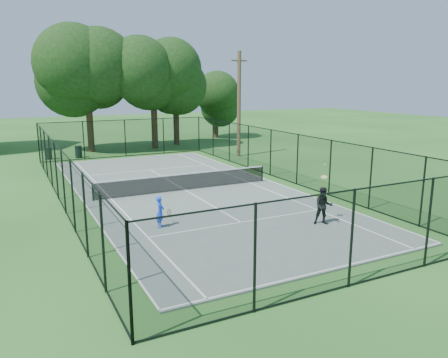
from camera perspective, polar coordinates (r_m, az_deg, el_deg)
name	(u,v)px	position (r m, az deg, el deg)	size (l,w,h in m)	color
ground	(185,191)	(24.37, -5.07, -1.59)	(120.00, 120.00, 0.00)	#23541D
tennis_court	(185,191)	(24.37, -5.07, -1.52)	(11.00, 24.00, 0.06)	slate
tennis_net	(185,181)	(24.24, -5.10, -0.27)	(10.08, 0.08, 0.95)	black
fence	(185,165)	(24.05, -5.14, 1.87)	(13.10, 26.10, 3.00)	black
tree_near_left	(87,87)	(39.37, -17.40, 11.44)	(6.93, 6.93, 9.03)	#332114
tree_near_mid	(153,85)	(40.36, -9.25, 12.05)	(7.06, 7.06, 9.24)	#332114
tree_near_right	(176,94)	(42.49, -6.34, 10.93)	(5.47, 5.47, 7.55)	#332114
tree_far_right	(216,102)	(47.66, -1.09, 9.99)	(4.66, 4.66, 6.16)	#332114
trash_bin_left	(48,153)	(36.89, -21.97, 3.12)	(0.58, 0.58, 0.93)	black
trash_bin_right	(79,152)	(36.79, -18.47, 3.39)	(0.58, 0.58, 0.96)	black
utility_pole	(239,104)	(35.37, 1.97, 9.76)	(1.40, 0.30, 8.31)	#4C3823
player_blue	(160,212)	(18.18, -8.33, -4.24)	(0.85, 0.58, 1.33)	blue
player_black	(323,206)	(18.78, 12.86, -3.45)	(0.97, 0.94, 2.52)	black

